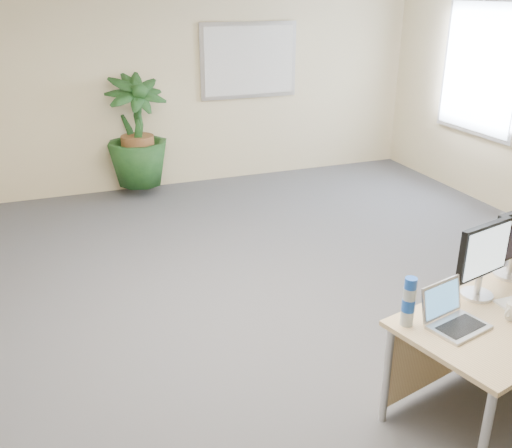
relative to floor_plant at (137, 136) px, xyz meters
name	(u,v)px	position (x,y,z in m)	size (l,w,h in m)	color
floor	(283,350)	(0.35, -3.70, -0.75)	(8.00, 8.00, 0.00)	#444449
back_wall	(157,81)	(0.35, 0.30, 0.60)	(7.00, 0.04, 2.70)	beige
whiteboard	(249,61)	(1.55, 0.27, 0.80)	(1.30, 0.04, 0.95)	silver
window	(481,68)	(3.81, -1.40, 0.80)	(0.04, 1.30, 1.55)	silver
floor_plant	(137,136)	(0.00, 0.00, 0.00)	(0.84, 0.84, 1.50)	#153A17
monitor_left	(483,256)	(1.26, -4.51, 0.20)	(0.42, 0.19, 0.47)	silver
laptop	(451,315)	(0.91, -4.70, -0.01)	(0.36, 0.34, 0.22)	#BCBBC0
water_bottle	(409,303)	(0.68, -4.62, 0.07)	(0.07, 0.07, 0.29)	#B0C0CF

